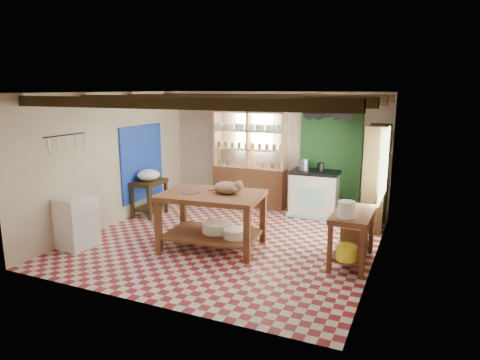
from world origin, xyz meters
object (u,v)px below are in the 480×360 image
at_px(right_counter, 352,237).
at_px(cat, 227,188).
at_px(stove, 315,193).
at_px(white_cabinet, 77,222).
at_px(work_table, 212,220).
at_px(prep_table, 150,198).

height_order(right_counter, cat, cat).
xyz_separation_m(stove, white_cabinet, (-3.24, -3.47, -0.05)).
xyz_separation_m(stove, right_counter, (1.16, -2.27, -0.08)).
bearing_deg(stove, cat, -111.80).
bearing_deg(white_cabinet, work_table, 28.30).
relative_size(white_cabinet, right_counter, 0.77).
bearing_deg(cat, stove, 53.93).
bearing_deg(work_table, stove, 59.74).
height_order(work_table, right_counter, work_table).
xyz_separation_m(work_table, stove, (1.13, 2.53, 0.01)).
distance_m(work_table, cat, 0.63).
bearing_deg(work_table, white_cabinet, -162.21).
height_order(stove, right_counter, stove).
relative_size(work_table, stove, 1.68).
bearing_deg(white_cabinet, cat, 27.66).
bearing_deg(right_counter, white_cabinet, -164.93).
relative_size(work_table, white_cabinet, 1.90).
height_order(stove, prep_table, stove).
distance_m(work_table, white_cabinet, 2.31).
relative_size(work_table, cat, 3.68).
bearing_deg(work_table, cat, 11.31).
bearing_deg(prep_table, cat, -26.36).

